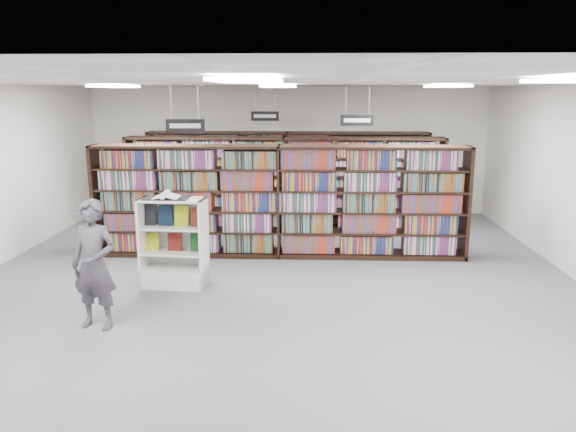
{
  "coord_description": "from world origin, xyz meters",
  "views": [
    {
      "loc": [
        0.6,
        -8.33,
        3.05
      ],
      "look_at": [
        0.23,
        0.5,
        1.1
      ],
      "focal_mm": 35.0,
      "sensor_mm": 36.0,
      "label": 1
    }
  ],
  "objects_px": {
    "endcap_display": "(175,257)",
    "open_book": "(166,197)",
    "shopper": "(94,265)",
    "bookshelf_row_near": "(279,201)"
  },
  "relations": [
    {
      "from": "endcap_display",
      "to": "open_book",
      "type": "distance_m",
      "value": 0.99
    },
    {
      "from": "endcap_display",
      "to": "shopper",
      "type": "distance_m",
      "value": 1.85
    },
    {
      "from": "bookshelf_row_near",
      "to": "shopper",
      "type": "xyz_separation_m",
      "value": [
        -2.21,
        -3.47,
        -0.19
      ]
    },
    {
      "from": "bookshelf_row_near",
      "to": "shopper",
      "type": "relative_size",
      "value": 4.06
    },
    {
      "from": "open_book",
      "to": "bookshelf_row_near",
      "type": "bearing_deg",
      "value": 47.68
    },
    {
      "from": "bookshelf_row_near",
      "to": "open_book",
      "type": "distance_m",
      "value": 2.49
    },
    {
      "from": "bookshelf_row_near",
      "to": "endcap_display",
      "type": "distance_m",
      "value": 2.44
    },
    {
      "from": "shopper",
      "to": "endcap_display",
      "type": "bearing_deg",
      "value": 79.54
    },
    {
      "from": "bookshelf_row_near",
      "to": "endcap_display",
      "type": "relative_size",
      "value": 4.89
    },
    {
      "from": "bookshelf_row_near",
      "to": "endcap_display",
      "type": "height_order",
      "value": "bookshelf_row_near"
    }
  ]
}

